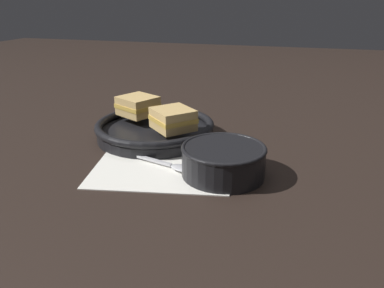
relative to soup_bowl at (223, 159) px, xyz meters
The scene contains 7 objects.
ground_plane 0.10m from the soup_bowl, 160.04° to the left, with size 4.00×4.00×0.00m, color black.
napkin 0.13m from the soup_bowl, behind, with size 0.31×0.27×0.00m.
soup_bowl is the anchor object (origin of this frame).
spoon 0.10m from the soup_bowl, behind, with size 0.17×0.06×0.01m.
skillet 0.25m from the soup_bowl, 142.09° to the left, with size 0.28×0.28×0.04m.
sandwich_near_left 0.18m from the soup_bowl, 140.27° to the left, with size 0.12×0.12×0.05m.
sandwich_near_right 0.33m from the soup_bowl, 143.12° to the left, with size 0.11×0.11×0.05m.
Camera 1 is at (0.21, -0.67, 0.32)m, focal length 35.00 mm.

